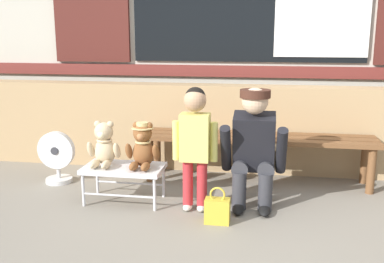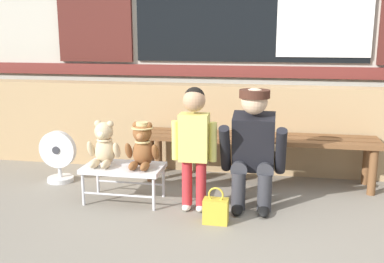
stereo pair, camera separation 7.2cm
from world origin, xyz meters
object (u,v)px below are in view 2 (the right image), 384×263
at_px(teddy_bear_with_hat, 142,146).
at_px(handbag_on_ground, 216,210).
at_px(small_display_bench, 124,170).
at_px(teddy_bear_plain, 104,145).
at_px(child_standing, 194,136).
at_px(adult_crouching, 254,148).
at_px(wooden_bench_long, 258,143).
at_px(floor_fan, 58,157).

height_order(teddy_bear_with_hat, handbag_on_ground, teddy_bear_with_hat).
bearing_deg(small_display_bench, teddy_bear_plain, 179.49).
bearing_deg(small_display_bench, child_standing, -7.22).
relative_size(teddy_bear_plain, adult_crouching, 0.38).
distance_m(small_display_bench, teddy_bear_with_hat, 0.26).
distance_m(wooden_bench_long, floor_fan, 1.83).
bearing_deg(adult_crouching, small_display_bench, -175.64).
relative_size(teddy_bear_plain, floor_fan, 0.76).
relative_size(teddy_bear_with_hat, floor_fan, 0.76).
height_order(small_display_bench, teddy_bear_with_hat, teddy_bear_with_hat).
bearing_deg(child_standing, teddy_bear_with_hat, 169.88).
xyz_separation_m(teddy_bear_plain, teddy_bear_with_hat, (0.32, 0.00, 0.01)).
xyz_separation_m(small_display_bench, teddy_bear_plain, (-0.16, 0.00, 0.20)).
bearing_deg(floor_fan, child_standing, -17.62).
distance_m(child_standing, adult_crouching, 0.49).
bearing_deg(adult_crouching, wooden_bench_long, 89.55).
xyz_separation_m(child_standing, adult_crouching, (0.45, 0.15, -0.11)).
bearing_deg(teddy_bear_plain, small_display_bench, -0.51).
xyz_separation_m(small_display_bench, teddy_bear_with_hat, (0.16, 0.00, 0.21)).
height_order(child_standing, adult_crouching, child_standing).
xyz_separation_m(wooden_bench_long, teddy_bear_with_hat, (-0.88, -0.67, 0.10)).
bearing_deg(handbag_on_ground, floor_fan, 157.32).
distance_m(small_display_bench, adult_crouching, 1.06).
distance_m(teddy_bear_with_hat, floor_fan, 1.00).
bearing_deg(handbag_on_ground, teddy_bear_plain, 162.81).
xyz_separation_m(adult_crouching, floor_fan, (-1.79, 0.27, -0.24)).
bearing_deg(small_display_bench, wooden_bench_long, 32.69).
relative_size(teddy_bear_with_hat, adult_crouching, 0.38).
distance_m(teddy_bear_plain, teddy_bear_with_hat, 0.32).
xyz_separation_m(wooden_bench_long, handbag_on_ground, (-0.25, -0.96, -0.28)).
xyz_separation_m(handbag_on_ground, floor_fan, (-1.54, 0.64, 0.14)).
distance_m(small_display_bench, floor_fan, 0.83).
height_order(wooden_bench_long, teddy_bear_with_hat, teddy_bear_with_hat).
bearing_deg(child_standing, teddy_bear_plain, 174.20).
bearing_deg(wooden_bench_long, teddy_bear_with_hat, -142.93).
bearing_deg(floor_fan, adult_crouching, -8.64).
height_order(teddy_bear_with_hat, floor_fan, teddy_bear_with_hat).
distance_m(wooden_bench_long, child_standing, 0.90).
bearing_deg(teddy_bear_plain, handbag_on_ground, -17.19).
bearing_deg(teddy_bear_plain, teddy_bear_with_hat, 0.13).
xyz_separation_m(adult_crouching, handbag_on_ground, (-0.25, -0.37, -0.38)).
height_order(small_display_bench, adult_crouching, adult_crouching).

